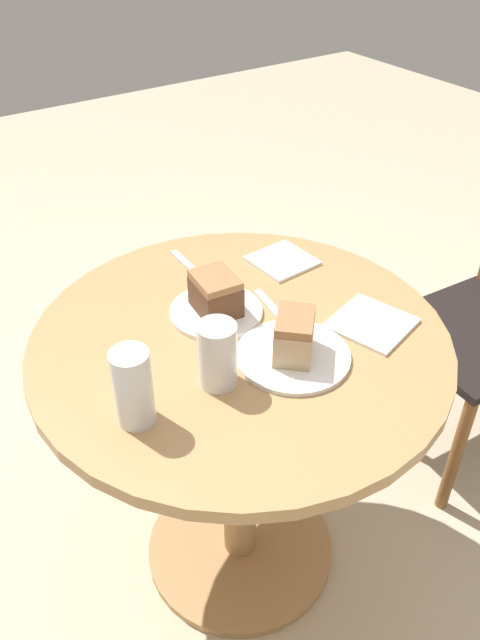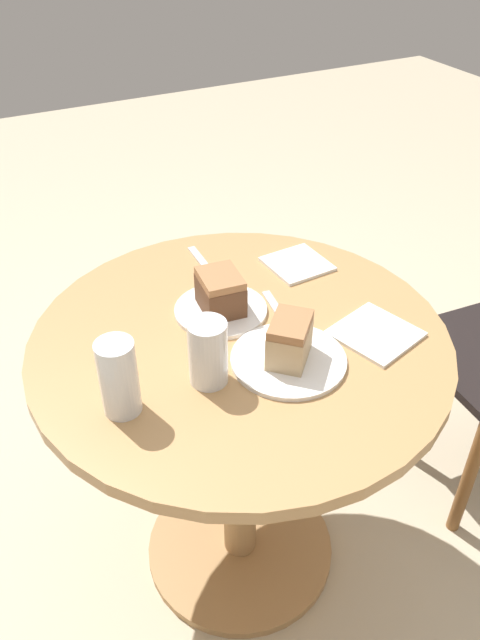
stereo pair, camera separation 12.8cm
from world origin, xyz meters
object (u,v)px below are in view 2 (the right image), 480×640
cake_slice_far (290,340)px  glass_water (119,380)px  cake_slice_near (221,292)px  plate_near (222,310)px  glass_lemonade (208,356)px  plate_far (288,360)px

cake_slice_far → glass_water: glass_water is taller
cake_slice_near → glass_water: size_ratio=0.75×
plate_near → cake_slice_far: bearing=12.1°
glass_lemonade → cake_slice_far: bearing=81.8°
plate_far → plate_near: bearing=-167.9°
cake_slice_far → glass_water: size_ratio=0.82×
plate_near → cake_slice_far: size_ratio=1.65×
plate_near → plate_far: (0.21, 0.05, 0.00)m
cake_slice_near → glass_water: (0.19, -0.29, 0.02)m
cake_slice_near → cake_slice_far: cake_slice_far is taller
plate_near → plate_far: same height
cake_slice_far → glass_lemonade: (-0.02, -0.16, 0.00)m
glass_lemonade → glass_water: (0.00, -0.17, 0.01)m
plate_far → glass_lemonade: (-0.02, -0.16, 0.05)m
plate_near → glass_water: size_ratio=1.35×
cake_slice_far → glass_water: (-0.02, -0.34, 0.01)m
cake_slice_near → plate_near: bearing=-90.0°
cake_slice_far → glass_lemonade: bearing=-98.2°
plate_far → glass_water: (-0.02, -0.34, 0.06)m
plate_near → plate_far: 0.22m
cake_slice_near → glass_water: glass_water is taller
cake_slice_far → glass_lemonade: glass_lemonade is taller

